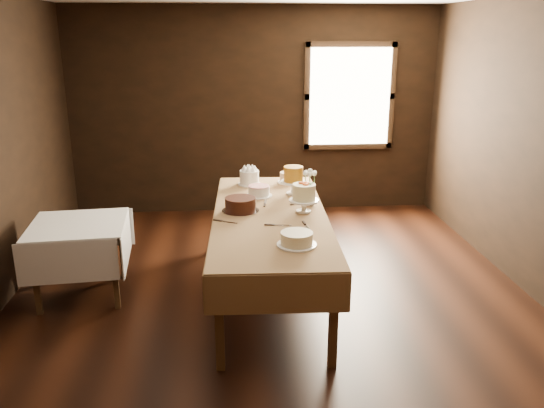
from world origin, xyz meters
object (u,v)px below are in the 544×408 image
(cake_cream, at_px, (297,239))
(cake_server_e, at_px, (230,222))
(cake_speckled, at_px, (289,178))
(cake_server_c, at_px, (266,202))
(cake_server_b, at_px, (307,228))
(cake_meringue, at_px, (249,178))
(cake_chocolate, at_px, (240,205))
(cake_server_d, at_px, (304,202))
(side_table, at_px, (78,232))
(cake_caramel, at_px, (293,182))
(cake_flowers, at_px, (304,200))
(flower_vase, at_px, (309,198))
(display_table, at_px, (270,220))
(cake_server_a, at_px, (283,225))
(cake_lattice, at_px, (259,192))

(cake_cream, height_order, cake_server_e, cake_cream)
(cake_speckled, distance_m, cake_server_c, 0.78)
(cake_server_b, bearing_deg, cake_meringue, -169.51)
(cake_chocolate, height_order, cake_server_d, cake_chocolate)
(cake_cream, xyz_separation_m, cake_server_b, (0.14, 0.40, -0.05))
(cake_server_d, bearing_deg, side_table, 157.01)
(cake_server_d, bearing_deg, cake_caramel, 75.75)
(cake_flowers, height_order, cake_cream, cake_flowers)
(side_table, xyz_separation_m, cake_server_d, (2.17, 0.17, 0.19))
(cake_meringue, height_order, cake_server_e, cake_meringue)
(cake_cream, distance_m, cake_server_e, 0.79)
(cake_meringue, height_order, cake_cream, cake_meringue)
(cake_caramel, bearing_deg, side_table, -167.13)
(cake_server_c, bearing_deg, flower_vase, -97.52)
(flower_vase, bearing_deg, cake_server_c, 164.25)
(display_table, height_order, cake_server_b, cake_server_b)
(cake_server_a, bearing_deg, cake_speckled, 90.35)
(side_table, bearing_deg, cake_flowers, -3.46)
(cake_speckled, height_order, cake_lattice, cake_speckled)
(cake_chocolate, bearing_deg, cake_flowers, -6.21)
(side_table, distance_m, cake_lattice, 1.80)
(cake_caramel, distance_m, cake_flowers, 0.61)
(cake_meringue, bearing_deg, cake_server_d, -54.74)
(cake_meringue, xyz_separation_m, cake_caramel, (0.44, -0.41, 0.05))
(cake_speckled, xyz_separation_m, cake_cream, (-0.15, -1.90, -0.00))
(cake_server_c, height_order, flower_vase, flower_vase)
(cake_flowers, distance_m, flower_vase, 0.25)
(side_table, relative_size, cake_chocolate, 2.67)
(cake_lattice, bearing_deg, side_table, -166.05)
(cake_flowers, height_order, cake_server_e, cake_flowers)
(cake_server_d, bearing_deg, cake_server_e, -171.32)
(display_table, distance_m, cake_server_a, 0.37)
(cake_meringue, height_order, cake_server_d, cake_meringue)
(cake_meringue, xyz_separation_m, cake_server_d, (0.51, -0.72, -0.07))
(display_table, bearing_deg, cake_speckled, 74.57)
(flower_vase, bearing_deg, cake_chocolate, -166.31)
(cake_cream, bearing_deg, cake_server_d, 78.98)
(cake_server_e, bearing_deg, flower_vase, 59.29)
(display_table, xyz_separation_m, cake_caramel, (0.29, 0.62, 0.19))
(cake_speckled, xyz_separation_m, cake_server_b, (-0.01, -1.51, -0.05))
(side_table, relative_size, cake_flowers, 3.31)
(display_table, xyz_separation_m, cake_lattice, (-0.07, 0.57, 0.11))
(display_table, distance_m, cake_cream, 0.84)
(cake_chocolate, relative_size, cake_server_e, 1.46)
(cake_server_d, xyz_separation_m, cake_server_e, (-0.74, -0.54, 0.00))
(cake_caramel, relative_size, cake_server_e, 1.28)
(cake_caramel, relative_size, cake_cream, 0.97)
(cake_lattice, bearing_deg, cake_server_e, -111.01)
(side_table, relative_size, cake_server_e, 3.91)
(cake_cream, bearing_deg, display_table, 100.03)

